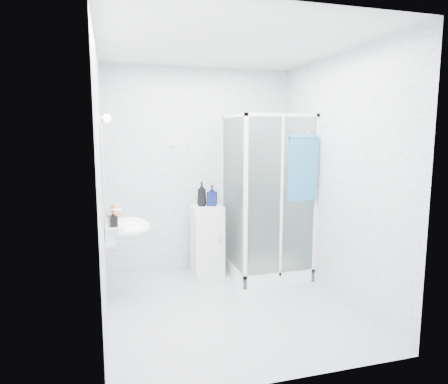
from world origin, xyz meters
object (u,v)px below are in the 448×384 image
object	(u,v)px
shampoo_bottle_b	(212,196)
hand_towel	(303,167)
storage_cabinet	(207,240)
wall_basin	(126,228)
shampoo_bottle_a	(202,194)
shower_enclosure	(263,241)
soap_dispenser_orange	(113,213)
soap_dispenser_black	(113,219)

from	to	relation	value
shampoo_bottle_b	hand_towel	bearing A→B (deg)	-35.67
shampoo_bottle_b	storage_cabinet	bearing A→B (deg)	173.76
wall_basin	shampoo_bottle_a	bearing A→B (deg)	31.43
shower_enclosure	soap_dispenser_orange	size ratio (longest dim) A/B	12.07
wall_basin	soap_dispenser_black	size ratio (longest dim) A/B	3.50
shower_enclosure	shampoo_bottle_b	world-z (taller)	shower_enclosure
shower_enclosure	storage_cabinet	xyz separation A→B (m)	(-0.65, 0.25, -0.01)
hand_towel	soap_dispenser_orange	world-z (taller)	hand_towel
shower_enclosure	wall_basin	world-z (taller)	shower_enclosure
hand_towel	soap_dispenser_orange	bearing A→B (deg)	174.50
wall_basin	shampoo_bottle_a	distance (m)	1.13
wall_basin	soap_dispenser_orange	distance (m)	0.23
hand_towel	soap_dispenser_orange	xyz separation A→B (m)	(-2.10, 0.20, -0.46)
soap_dispenser_orange	shampoo_bottle_b	bearing A→B (deg)	20.52
shampoo_bottle_b	soap_dispenser_orange	bearing A→B (deg)	-159.48
soap_dispenser_orange	hand_towel	bearing A→B (deg)	-5.50
shower_enclosure	soap_dispenser_orange	distance (m)	1.86
storage_cabinet	soap_dispenser_orange	xyz separation A→B (m)	(-1.13, -0.45, 0.50)
soap_dispenser_black	hand_towel	bearing A→B (deg)	2.87
soap_dispenser_orange	storage_cabinet	bearing A→B (deg)	21.80
storage_cabinet	soap_dispenser_orange	world-z (taller)	soap_dispenser_orange
shower_enclosure	soap_dispenser_orange	world-z (taller)	shower_enclosure
wall_basin	soap_dispenser_orange	xyz separation A→B (m)	(-0.12, 0.12, 0.15)
soap_dispenser_black	shower_enclosure	bearing A→B (deg)	15.88
shampoo_bottle_a	shampoo_bottle_b	size ratio (longest dim) A/B	1.17
shower_enclosure	shampoo_bottle_a	size ratio (longest dim) A/B	6.65
storage_cabinet	shampoo_bottle_b	xyz separation A→B (m)	(0.06, -0.01, 0.57)
soap_dispenser_orange	soap_dispenser_black	distance (m)	0.31
wall_basin	hand_towel	world-z (taller)	hand_towel
wall_basin	storage_cabinet	distance (m)	1.21
shampoo_bottle_a	soap_dispenser_orange	size ratio (longest dim) A/B	1.82
soap_dispenser_orange	soap_dispenser_black	xyz separation A→B (m)	(0.00, -0.31, -0.00)
wall_basin	shower_enclosure	bearing A→B (deg)	10.81
soap_dispenser_black	wall_basin	bearing A→B (deg)	56.86
wall_basin	storage_cabinet	world-z (taller)	wall_basin
shower_enclosure	soap_dispenser_orange	bearing A→B (deg)	-173.60
shampoo_bottle_a	shampoo_bottle_b	bearing A→B (deg)	-5.76
shower_enclosure	wall_basin	xyz separation A→B (m)	(-1.66, -0.32, 0.35)
wall_basin	soap_dispenser_black	bearing A→B (deg)	-123.14
wall_basin	hand_towel	xyz separation A→B (m)	(1.97, -0.09, 0.61)
hand_towel	shower_enclosure	bearing A→B (deg)	128.25
shampoo_bottle_b	soap_dispenser_orange	size ratio (longest dim) A/B	1.55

